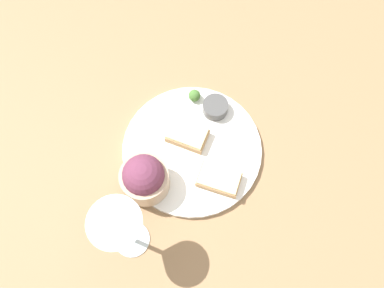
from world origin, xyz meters
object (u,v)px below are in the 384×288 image
object	(u,v)px
salad_bowl	(144,177)
cheese_toast_near	(187,135)
wine_glass	(120,228)
sauce_ramekin	(215,107)
cheese_toast_far	(219,179)

from	to	relation	value
salad_bowl	cheese_toast_near	world-z (taller)	salad_bowl
cheese_toast_near	wine_glass	distance (m)	0.25
salad_bowl	sauce_ramekin	distance (m)	0.22
salad_bowl	wine_glass	size ratio (longest dim) A/B	0.53
cheese_toast_far	sauce_ramekin	bearing A→B (deg)	93.96
salad_bowl	sauce_ramekin	size ratio (longest dim) A/B	1.79
cheese_toast_far	wine_glass	world-z (taller)	wine_glass
salad_bowl	cheese_toast_far	distance (m)	0.14
cheese_toast_near	wine_glass	xyz separation A→B (m)	(-0.09, -0.21, 0.11)
sauce_ramekin	cheese_toast_far	distance (m)	0.16
sauce_ramekin	wine_glass	distance (m)	0.33
cheese_toast_near	salad_bowl	bearing A→B (deg)	-125.99
cheese_toast_far	salad_bowl	bearing A→B (deg)	-175.00
salad_bowl	cheese_toast_far	bearing A→B (deg)	5.00
sauce_ramekin	cheese_toast_far	xyz separation A→B (m)	(0.01, -0.16, -0.00)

